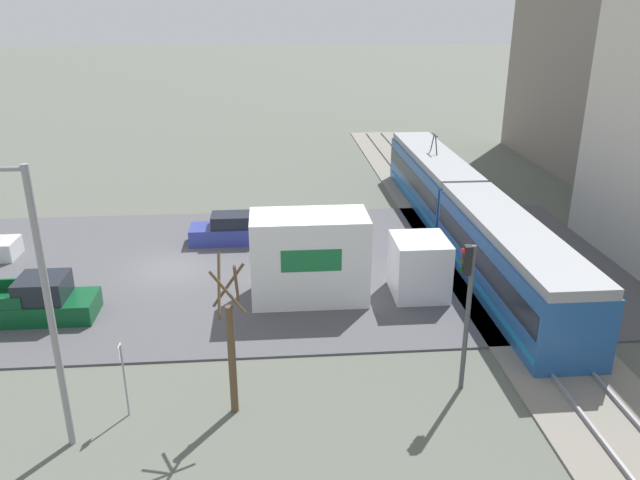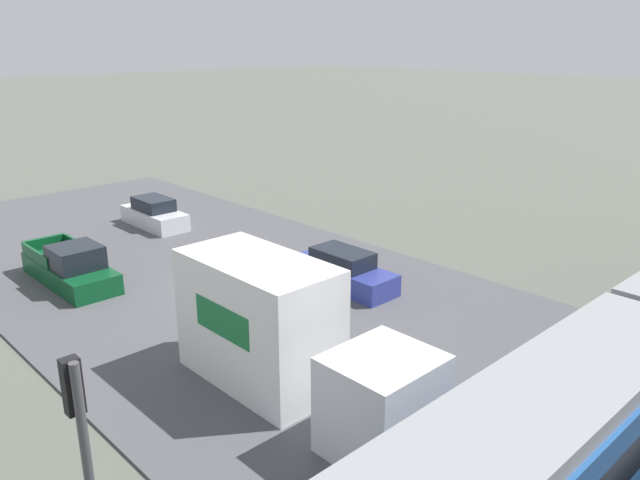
% 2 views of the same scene
% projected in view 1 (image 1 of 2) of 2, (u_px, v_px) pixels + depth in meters
% --- Properties ---
extents(ground_plane, '(320.00, 320.00, 0.00)m').
position_uv_depth(ground_plane, '(173.00, 270.00, 29.82)').
color(ground_plane, '#565B51').
extents(road_surface, '(16.54, 43.25, 0.08)m').
position_uv_depth(road_surface, '(173.00, 270.00, 29.81)').
color(road_surface, '#4C4C51').
rests_on(road_surface, ground).
extents(rail_bed, '(63.72, 4.40, 0.22)m').
position_uv_depth(rail_bed, '(476.00, 259.00, 30.95)').
color(rail_bed, gray).
rests_on(rail_bed, ground).
extents(light_rail_tram, '(26.07, 2.78, 4.36)m').
position_uv_depth(light_rail_tram, '(463.00, 212.00, 32.83)').
color(light_rail_tram, '#235193').
rests_on(light_rail_tram, ground).
extents(box_truck, '(2.56, 8.34, 3.75)m').
position_uv_depth(box_truck, '(336.00, 260.00, 26.40)').
color(box_truck, silver).
rests_on(box_truck, ground).
extents(pickup_truck, '(1.97, 5.48, 1.77)m').
position_uv_depth(pickup_truck, '(29.00, 303.00, 24.97)').
color(pickup_truck, '#0C4723').
rests_on(pickup_truck, ground).
extents(sedan_car_0, '(1.71, 4.79, 1.54)m').
position_uv_depth(sedan_car_0, '(236.00, 230.00, 32.94)').
color(sedan_car_0, navy).
rests_on(sedan_car_0, ground).
extents(traffic_light_pole, '(0.28, 0.47, 5.10)m').
position_uv_depth(traffic_light_pole, '(467.00, 298.00, 19.59)').
color(traffic_light_pole, '#47474C').
rests_on(traffic_light_pole, ground).
extents(street_tree, '(1.23, 1.02, 5.23)m').
position_uv_depth(street_tree, '(231.00, 345.00, 18.78)').
color(street_tree, brown).
rests_on(street_tree, ground).
extents(street_lamp_near_crossing, '(0.36, 1.95, 8.35)m').
position_uv_depth(street_lamp_near_crossing, '(39.00, 295.00, 16.46)').
color(street_lamp_near_crossing, gray).
rests_on(street_lamp_near_crossing, ground).
extents(no_parking_sign, '(0.32, 0.08, 2.49)m').
position_uv_depth(no_parking_sign, '(124.00, 373.00, 18.89)').
color(no_parking_sign, gray).
rests_on(no_parking_sign, ground).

